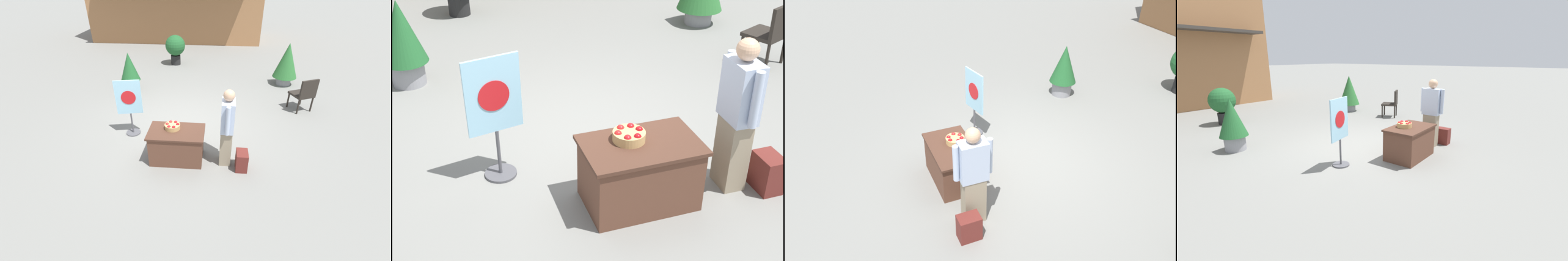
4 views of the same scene
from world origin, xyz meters
TOP-DOWN VIEW (x-y plane):
  - ground_plane at (0.00, 0.00)m, footprint 120.00×120.00m
  - display_table at (0.11, -1.43)m, footprint 1.19×0.75m
  - apple_basket at (0.01, -1.33)m, footprint 0.33×0.33m
  - person_visitor at (1.15, -1.45)m, footprint 0.27×0.61m
  - backpack at (1.50, -1.66)m, footprint 0.24×0.34m
  - poster_board at (-1.18, -0.49)m, footprint 0.61×0.36m
  - patio_chair at (3.42, 1.16)m, footprint 0.73×0.73m
  - potted_plant_far_right at (3.30, 3.21)m, footprint 0.84×0.84m
  - potted_plant_far_left at (-0.93, 5.14)m, footprint 0.84×0.84m
  - potted_plant_near_left at (-2.03, 2.24)m, footprint 0.65×0.65m

SIDE VIEW (x-z plane):
  - ground_plane at x=0.00m, z-range 0.00..0.00m
  - backpack at x=1.50m, z-range 0.00..0.42m
  - display_table at x=0.11m, z-range 0.00..0.72m
  - patio_chair at x=3.42m, z-range 0.07..1.07m
  - potted_plant_near_left at x=-2.03m, z-range 0.07..1.35m
  - potted_plant_far_left at x=-0.93m, z-range 0.13..1.36m
  - apple_basket at x=0.01m, z-range 0.71..0.84m
  - poster_board at x=-1.18m, z-range 0.08..1.51m
  - potted_plant_far_right at x=3.30m, z-range 0.08..1.55m
  - person_visitor at x=1.15m, z-range 0.02..1.72m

